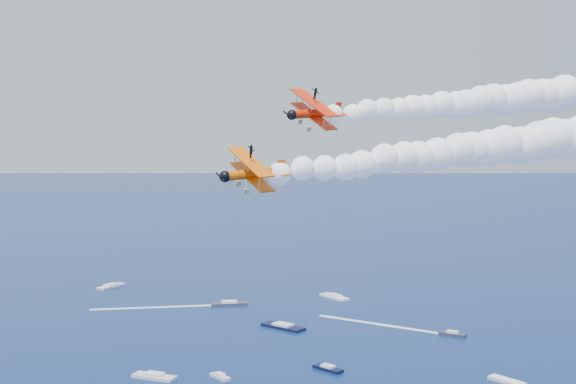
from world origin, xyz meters
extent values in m
cube|color=#2C323A|center=(56.50, 122.86, 0.35)|extent=(7.18, 6.37, 0.70)
cube|color=#323642|center=(-3.13, 166.32, 0.35)|extent=(11.85, 4.30, 0.70)
cube|color=silver|center=(-22.51, 95.81, 0.35)|extent=(10.61, 7.75, 0.70)
cube|color=silver|center=(-7.72, 93.98, 0.35)|extent=(4.78, 5.81, 0.70)
cube|color=black|center=(17.57, 97.08, 0.35)|extent=(6.80, 7.41, 0.70)
cube|color=silver|center=(-44.40, 198.40, 0.35)|extent=(9.54, 11.00, 0.70)
cube|color=black|center=(11.13, 135.87, 0.35)|extent=(12.47, 12.46, 0.70)
cube|color=white|center=(32.35, 172.16, 0.35)|extent=(8.96, 12.04, 0.70)
cube|color=white|center=(55.79, 84.10, 0.35)|extent=(6.91, 8.53, 0.70)
cube|color=white|center=(38.75, 136.94, 0.03)|extent=(31.02, 25.17, 0.04)
cube|color=white|center=(-27.94, 165.11, 0.03)|extent=(38.05, 3.85, 0.04)
camera|label=1|loc=(-11.08, -72.15, 55.83)|focal=46.72mm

